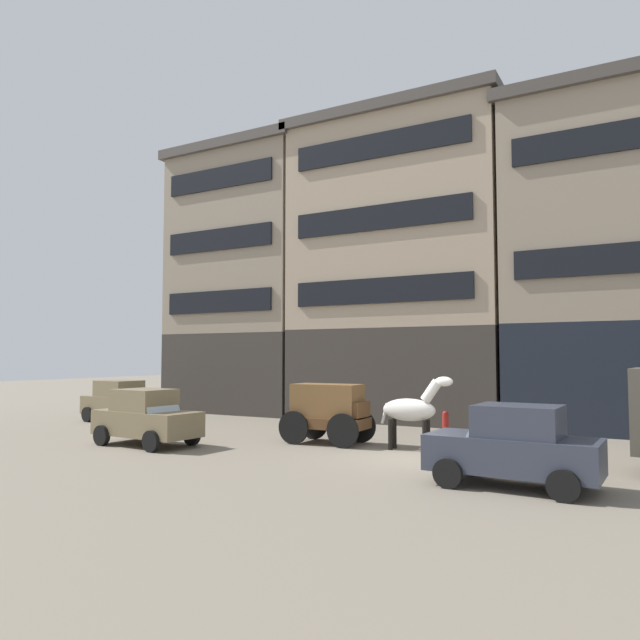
% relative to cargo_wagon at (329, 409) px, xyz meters
% --- Properties ---
extents(ground_plane, '(120.00, 120.00, 0.00)m').
position_rel_cargo_wagon_xyz_m(ground_plane, '(3.56, -1.31, -1.15)').
color(ground_plane, slate).
extents(building_far_left, '(8.16, 5.60, 14.07)m').
position_rel_cargo_wagon_xyz_m(building_far_left, '(-9.50, 8.42, 5.94)').
color(building_far_left, '#38332D').
rests_on(building_far_left, ground_plane).
extents(building_center_left, '(10.22, 5.60, 14.22)m').
position_rel_cargo_wagon_xyz_m(building_center_left, '(-0.66, 8.42, 6.01)').
color(building_center_left, '#38332D').
rests_on(building_center_left, ground_plane).
extents(building_center_right, '(8.28, 5.60, 13.50)m').
position_rel_cargo_wagon_xyz_m(building_center_right, '(8.24, 8.43, 5.65)').
color(building_center_right, black).
rests_on(building_center_right, ground_plane).
extents(cargo_wagon, '(2.95, 1.60, 1.98)m').
position_rel_cargo_wagon_xyz_m(cargo_wagon, '(0.00, 0.00, 0.00)').
color(cargo_wagon, brown).
rests_on(cargo_wagon, ground_plane).
extents(draft_horse, '(2.35, 0.66, 2.30)m').
position_rel_cargo_wagon_xyz_m(draft_horse, '(2.95, 0.00, 0.12)').
color(draft_horse, beige).
rests_on(draft_horse, ground_plane).
extents(sedan_dark, '(3.81, 2.08, 1.83)m').
position_rel_cargo_wagon_xyz_m(sedan_dark, '(-5.03, -3.28, -0.23)').
color(sedan_dark, '#7A6B4C').
rests_on(sedan_dark, ground_plane).
extents(sedan_light, '(3.83, 2.12, 1.83)m').
position_rel_cargo_wagon_xyz_m(sedan_light, '(-11.21, 1.22, -0.23)').
color(sedan_light, '#7A6B4C').
rests_on(sedan_light, ground_plane).
extents(sedan_parked_curb, '(3.76, 1.98, 1.83)m').
position_rel_cargo_wagon_xyz_m(sedan_parked_curb, '(6.76, -3.82, -0.23)').
color(sedan_parked_curb, '#333847').
rests_on(sedan_parked_curb, ground_plane).
extents(fire_hydrant_curbside, '(0.24, 0.24, 0.83)m').
position_rel_cargo_wagon_xyz_m(fire_hydrant_curbside, '(2.55, 4.65, -0.72)').
color(fire_hydrant_curbside, maroon).
rests_on(fire_hydrant_curbside, ground_plane).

